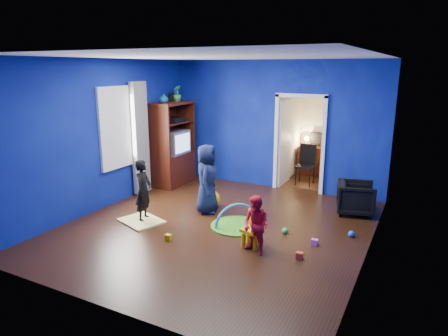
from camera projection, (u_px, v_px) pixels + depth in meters
The scene contains 33 objects.
floor at pixel (217, 227), 7.04m from camera, with size 5.00×5.50×0.01m, color black.
ceiling at pixel (217, 56), 6.33m from camera, with size 5.00×5.50×0.01m, color white.
wall_back at pixel (275, 125), 9.05m from camera, with size 5.00×0.02×2.90m, color navy.
wall_front at pixel (96, 189), 4.32m from camera, with size 5.00×0.02×2.90m, color navy.
wall_left at pixel (105, 135), 7.80m from camera, with size 0.02×5.50×2.90m, color navy.
wall_right at pixel (374, 162), 5.56m from camera, with size 0.02×5.50×2.90m, color navy.
alcove at pixel (311, 131), 9.58m from camera, with size 1.00×1.75×2.50m, color silver, non-canonical shape.
armchair at pixel (356, 198), 7.61m from camera, with size 0.66×0.68×0.62m, color black.
child_black at pixel (143, 190), 7.22m from camera, with size 0.41×0.27×1.14m, color black.
child_navy at pixel (207, 179), 7.60m from camera, with size 0.65×0.42×1.34m, color #0F113A.
toddler_red at pixel (256, 225), 5.93m from camera, with size 0.44×0.34×0.90m, color #B11212.
vase at pixel (164, 98), 8.89m from camera, with size 0.20×0.20×0.21m, color #0C5063.
potted_plant at pixel (177, 93), 9.31m from camera, with size 0.20×0.20×0.36m, color green.
tv_armoire at pixel (173, 144), 9.41m from camera, with size 0.58×1.14×1.96m, color #40150A.
crt_tv at pixel (175, 142), 9.38m from camera, with size 0.46×0.70×0.54m, color silver.
yellow_blanket at pixel (141, 221), 7.27m from camera, with size 0.75×0.60×0.03m, color #F2E07A.
hopper_ball at pixel (211, 199), 7.96m from camera, with size 0.36×0.36×0.36m, color yellow.
kid_chair at pixel (252, 231), 6.22m from camera, with size 0.28×0.28×0.50m, color yellow.
play_mat at pixel (237, 226), 7.05m from camera, with size 0.93×0.93×0.02m, color green.
toy_arch at pixel (237, 225), 7.05m from camera, with size 0.83×0.83×0.05m, color #3F8CD8.
window_left at pixel (117, 127), 8.07m from camera, with size 0.03×0.95×1.55m, color white.
curtain at pixel (140, 138), 8.56m from camera, with size 0.14×0.42×2.40m, color slate.
doorway at pixel (299, 145), 8.88m from camera, with size 1.16×0.10×2.10m, color white.
study_desk at pixel (316, 161), 10.34m from camera, with size 0.88×0.44×0.75m, color #3D140A.
desk_monitor at pixel (318, 138), 10.30m from camera, with size 0.40×0.05×0.32m, color black.
desk_lamp at pixel (307, 139), 10.38m from camera, with size 0.14×0.14×0.14m, color #FFD88C.
folding_chair at pixel (305, 166), 9.50m from camera, with size 0.40×0.40×0.92m, color black.
book_shelf at pixel (320, 96), 10.03m from camera, with size 0.88×0.24×0.04m, color white.
toy_0 at pixel (300, 256), 5.85m from camera, with size 0.10×0.08×0.10m, color red.
toy_1 at pixel (351, 234), 6.61m from camera, with size 0.11×0.11×0.11m, color blue.
toy_2 at pixel (168, 237), 6.48m from camera, with size 0.10×0.08×0.10m, color #E8B20C.
toy_3 at pixel (285, 231), 6.74m from camera, with size 0.11×0.11×0.11m, color green.
toy_4 at pixel (315, 242), 6.30m from camera, with size 0.10×0.08×0.10m, color #D650BD.
Camera 1 is at (3.13, -5.77, 2.73)m, focal length 32.00 mm.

